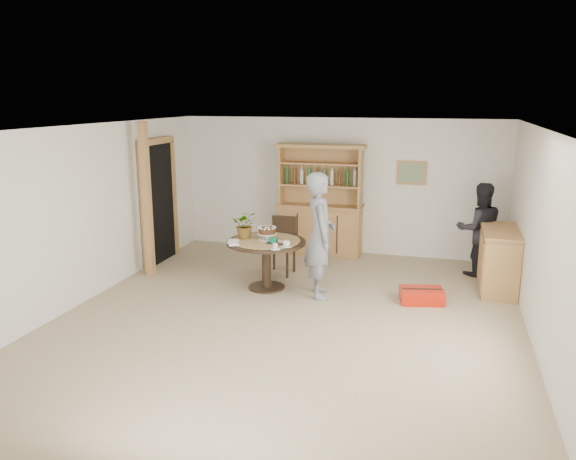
# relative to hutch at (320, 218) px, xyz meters

# --- Properties ---
(ground) EXTENTS (7.00, 7.00, 0.00)m
(ground) POSITION_rel_hutch_xyz_m (0.30, -3.24, -0.69)
(ground) COLOR tan
(ground) RESTS_ON ground
(room_shell) EXTENTS (6.04, 7.04, 2.52)m
(room_shell) POSITION_rel_hutch_xyz_m (0.30, -3.23, 1.05)
(room_shell) COLOR white
(room_shell) RESTS_ON ground
(doorway) EXTENTS (0.13, 1.10, 2.18)m
(doorway) POSITION_rel_hutch_xyz_m (-2.63, -1.24, 0.42)
(doorway) COLOR black
(doorway) RESTS_ON ground
(pine_post) EXTENTS (0.12, 0.12, 2.50)m
(pine_post) POSITION_rel_hutch_xyz_m (-2.40, -2.04, 0.56)
(pine_post) COLOR tan
(pine_post) RESTS_ON ground
(hutch) EXTENTS (1.62, 0.54, 2.04)m
(hutch) POSITION_rel_hutch_xyz_m (0.00, 0.00, 0.00)
(hutch) COLOR tan
(hutch) RESTS_ON ground
(sideboard) EXTENTS (0.54, 1.26, 0.94)m
(sideboard) POSITION_rel_hutch_xyz_m (3.04, -1.24, -0.22)
(sideboard) COLOR tan
(sideboard) RESTS_ON ground
(dining_table) EXTENTS (1.20, 1.20, 0.76)m
(dining_table) POSITION_rel_hutch_xyz_m (-0.36, -2.14, -0.08)
(dining_table) COLOR black
(dining_table) RESTS_ON ground
(dining_chair) EXTENTS (0.44, 0.44, 0.95)m
(dining_chair) POSITION_rel_hutch_xyz_m (-0.36, -1.31, -0.15)
(dining_chair) COLOR black
(dining_chair) RESTS_ON ground
(birthday_cake) EXTENTS (0.30, 0.30, 0.20)m
(birthday_cake) POSITION_rel_hutch_xyz_m (-0.36, -2.09, 0.19)
(birthday_cake) COLOR white
(birthday_cake) RESTS_ON dining_table
(flower_vase) EXTENTS (0.47, 0.44, 0.42)m
(flower_vase) POSITION_rel_hutch_xyz_m (-0.71, -2.09, 0.28)
(flower_vase) COLOR #3F7233
(flower_vase) RESTS_ON dining_table
(gift_tray) EXTENTS (0.30, 0.20, 0.08)m
(gift_tray) POSITION_rel_hutch_xyz_m (-0.15, -2.26, 0.10)
(gift_tray) COLOR black
(gift_tray) RESTS_ON dining_table
(coffee_cup_a) EXTENTS (0.15, 0.15, 0.09)m
(coffee_cup_a) POSITION_rel_hutch_xyz_m (0.04, -2.42, 0.11)
(coffee_cup_a) COLOR white
(coffee_cup_a) RESTS_ON dining_table
(coffee_cup_b) EXTENTS (0.15, 0.15, 0.08)m
(coffee_cup_b) POSITION_rel_hutch_xyz_m (-0.08, -2.59, 0.11)
(coffee_cup_b) COLOR white
(coffee_cup_b) RESTS_ON dining_table
(napkins) EXTENTS (0.24, 0.33, 0.03)m
(napkins) POSITION_rel_hutch_xyz_m (-0.77, -2.45, 0.09)
(napkins) COLOR white
(napkins) RESTS_ON dining_table
(teen_boy) EXTENTS (0.64, 0.78, 1.84)m
(teen_boy) POSITION_rel_hutch_xyz_m (0.49, -2.24, 0.23)
(teen_boy) COLOR slate
(teen_boy) RESTS_ON ground
(adult_person) EXTENTS (0.86, 0.74, 1.53)m
(adult_person) POSITION_rel_hutch_xyz_m (2.77, -0.55, 0.08)
(adult_person) COLOR black
(adult_person) RESTS_ON ground
(red_suitcase) EXTENTS (0.67, 0.52, 0.21)m
(red_suitcase) POSITION_rel_hutch_xyz_m (1.96, -2.12, -0.59)
(red_suitcase) COLOR red
(red_suitcase) RESTS_ON ground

